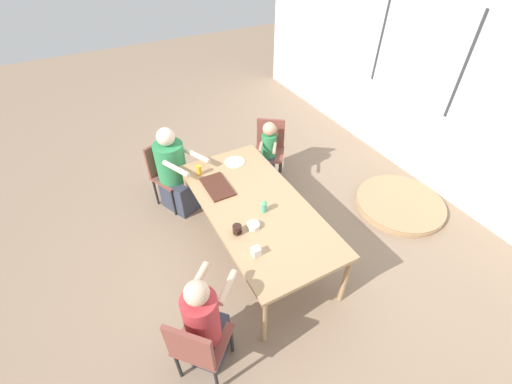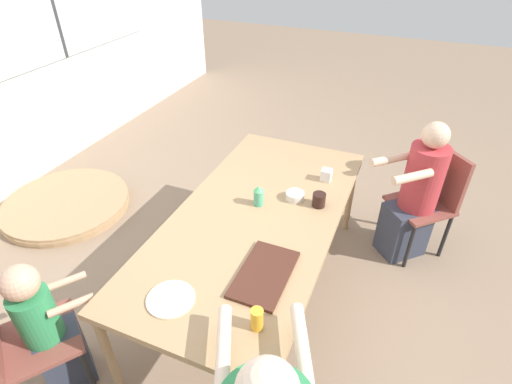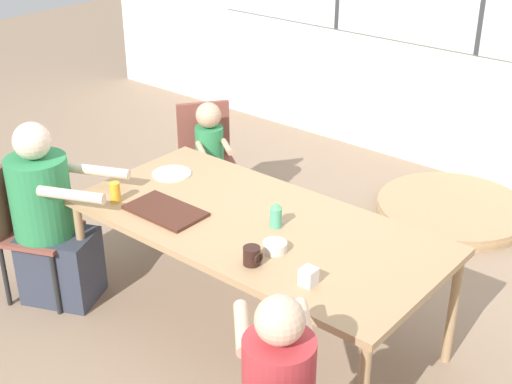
{
  "view_description": "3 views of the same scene",
  "coord_description": "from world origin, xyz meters",
  "px_view_note": "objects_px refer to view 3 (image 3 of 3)",
  "views": [
    {
      "loc": [
        2.27,
        -1.22,
        3.13
      ],
      "look_at": [
        0.0,
        0.0,
        0.89
      ],
      "focal_mm": 24.0,
      "sensor_mm": 36.0,
      "label": 1
    },
    {
      "loc": [
        -1.83,
        -0.76,
        2.28
      ],
      "look_at": [
        0.0,
        0.0,
        0.89
      ],
      "focal_mm": 28.0,
      "sensor_mm": 36.0,
      "label": 2
    },
    {
      "loc": [
        2.14,
        -2.58,
        2.58
      ],
      "look_at": [
        0.0,
        0.0,
        0.89
      ],
      "focal_mm": 50.0,
      "sensor_mm": 36.0,
      "label": 3
    }
  ],
  "objects_px": {
    "chair_for_woman_green_shirt": "(25,219)",
    "coffee_mug": "(252,256)",
    "person_woman_green_shirt": "(50,224)",
    "sippy_cup": "(276,214)",
    "folded_table_stack": "(453,209)",
    "person_toddler": "(211,169)",
    "chair_for_toddler": "(206,152)",
    "juice_glass": "(115,192)",
    "milk_carton_small": "(308,277)",
    "bowl_white_shallow": "(275,247)"
  },
  "relations": [
    {
      "from": "person_woman_green_shirt",
      "to": "coffee_mug",
      "type": "xyz_separation_m",
      "value": [
        1.41,
        0.18,
        0.25
      ]
    },
    {
      "from": "sippy_cup",
      "to": "person_woman_green_shirt",
      "type": "bearing_deg",
      "value": -156.6
    },
    {
      "from": "chair_for_toddler",
      "to": "person_woman_green_shirt",
      "type": "xyz_separation_m",
      "value": [
        0.01,
        -1.36,
        -0.01
      ]
    },
    {
      "from": "chair_for_woman_green_shirt",
      "to": "juice_glass",
      "type": "bearing_deg",
      "value": 91.74
    },
    {
      "from": "coffee_mug",
      "to": "juice_glass",
      "type": "height_order",
      "value": "juice_glass"
    },
    {
      "from": "bowl_white_shallow",
      "to": "sippy_cup",
      "type": "bearing_deg",
      "value": 126.99
    },
    {
      "from": "person_toddler",
      "to": "chair_for_toddler",
      "type": "bearing_deg",
      "value": -90.0
    },
    {
      "from": "sippy_cup",
      "to": "folded_table_stack",
      "type": "height_order",
      "value": "sippy_cup"
    },
    {
      "from": "chair_for_toddler",
      "to": "folded_table_stack",
      "type": "bearing_deg",
      "value": 165.73
    },
    {
      "from": "person_toddler",
      "to": "milk_carton_small",
      "type": "height_order",
      "value": "person_toddler"
    },
    {
      "from": "bowl_white_shallow",
      "to": "folded_table_stack",
      "type": "bearing_deg",
      "value": 90.31
    },
    {
      "from": "person_woman_green_shirt",
      "to": "juice_glass",
      "type": "xyz_separation_m",
      "value": [
        0.39,
        0.2,
        0.26
      ]
    },
    {
      "from": "chair_for_woman_green_shirt",
      "to": "coffee_mug",
      "type": "distance_m",
      "value": 1.61
    },
    {
      "from": "sippy_cup",
      "to": "bowl_white_shallow",
      "type": "height_order",
      "value": "sippy_cup"
    },
    {
      "from": "coffee_mug",
      "to": "bowl_white_shallow",
      "type": "xyz_separation_m",
      "value": [
        0.01,
        0.17,
        -0.02
      ]
    },
    {
      "from": "chair_for_woman_green_shirt",
      "to": "bowl_white_shallow",
      "type": "xyz_separation_m",
      "value": [
        1.58,
        0.42,
        0.22
      ]
    },
    {
      "from": "chair_for_woman_green_shirt",
      "to": "person_woman_green_shirt",
      "type": "distance_m",
      "value": 0.17
    },
    {
      "from": "coffee_mug",
      "to": "folded_table_stack",
      "type": "distance_m",
      "value": 2.47
    },
    {
      "from": "bowl_white_shallow",
      "to": "folded_table_stack",
      "type": "height_order",
      "value": "bowl_white_shallow"
    },
    {
      "from": "person_toddler",
      "to": "coffee_mug",
      "type": "height_order",
      "value": "person_toddler"
    },
    {
      "from": "coffee_mug",
      "to": "chair_for_woman_green_shirt",
      "type": "bearing_deg",
      "value": -170.78
    },
    {
      "from": "coffee_mug",
      "to": "folded_table_stack",
      "type": "height_order",
      "value": "coffee_mug"
    },
    {
      "from": "chair_for_toddler",
      "to": "juice_glass",
      "type": "xyz_separation_m",
      "value": [
        0.4,
        -1.17,
        0.26
      ]
    },
    {
      "from": "sippy_cup",
      "to": "juice_glass",
      "type": "bearing_deg",
      "value": -158.1
    },
    {
      "from": "person_woman_green_shirt",
      "to": "folded_table_stack",
      "type": "height_order",
      "value": "person_woman_green_shirt"
    },
    {
      "from": "milk_carton_small",
      "to": "bowl_white_shallow",
      "type": "height_order",
      "value": "milk_carton_small"
    },
    {
      "from": "chair_for_woman_green_shirt",
      "to": "bowl_white_shallow",
      "type": "distance_m",
      "value": 1.65
    },
    {
      "from": "juice_glass",
      "to": "folded_table_stack",
      "type": "bearing_deg",
      "value": 66.62
    },
    {
      "from": "milk_carton_small",
      "to": "juice_glass",
      "type": "bearing_deg",
      "value": -179.16
    },
    {
      "from": "person_woman_green_shirt",
      "to": "bowl_white_shallow",
      "type": "relative_size",
      "value": 9.3
    },
    {
      "from": "folded_table_stack",
      "to": "person_woman_green_shirt",
      "type": "bearing_deg",
      "value": -118.94
    },
    {
      "from": "chair_for_woman_green_shirt",
      "to": "person_woman_green_shirt",
      "type": "xyz_separation_m",
      "value": [
        0.16,
        0.07,
        -0.01
      ]
    },
    {
      "from": "person_toddler",
      "to": "bowl_white_shallow",
      "type": "xyz_separation_m",
      "value": [
        1.3,
        -0.92,
        0.29
      ]
    },
    {
      "from": "person_toddler",
      "to": "juice_glass",
      "type": "xyz_separation_m",
      "value": [
        0.28,
        -1.08,
        0.32
      ]
    },
    {
      "from": "person_woman_green_shirt",
      "to": "folded_table_stack",
      "type": "relative_size",
      "value": 1.01
    },
    {
      "from": "chair_for_toddler",
      "to": "bowl_white_shallow",
      "type": "bearing_deg",
      "value": 90.52
    },
    {
      "from": "person_woman_green_shirt",
      "to": "chair_for_woman_green_shirt",
      "type": "bearing_deg",
      "value": -90.0
    },
    {
      "from": "chair_for_toddler",
      "to": "bowl_white_shallow",
      "type": "relative_size",
      "value": 7.01
    },
    {
      "from": "chair_for_woman_green_shirt",
      "to": "person_woman_green_shirt",
      "type": "relative_size",
      "value": 0.75
    },
    {
      "from": "milk_carton_small",
      "to": "sippy_cup",
      "type": "bearing_deg",
      "value": 143.68
    },
    {
      "from": "person_woman_green_shirt",
      "to": "coffee_mug",
      "type": "bearing_deg",
      "value": 73.23
    },
    {
      "from": "sippy_cup",
      "to": "milk_carton_small",
      "type": "relative_size",
      "value": 1.68
    },
    {
      "from": "sippy_cup",
      "to": "folded_table_stack",
      "type": "bearing_deg",
      "value": 86.03
    },
    {
      "from": "milk_carton_small",
      "to": "chair_for_woman_green_shirt",
      "type": "bearing_deg",
      "value": -171.34
    },
    {
      "from": "person_toddler",
      "to": "coffee_mug",
      "type": "bearing_deg",
      "value": 85.82
    },
    {
      "from": "person_toddler",
      "to": "coffee_mug",
      "type": "xyz_separation_m",
      "value": [
        1.3,
        -1.09,
        0.31
      ]
    },
    {
      "from": "sippy_cup",
      "to": "bowl_white_shallow",
      "type": "xyz_separation_m",
      "value": [
        0.15,
        -0.2,
        -0.05
      ]
    },
    {
      "from": "chair_for_woman_green_shirt",
      "to": "folded_table_stack",
      "type": "relative_size",
      "value": 0.76
    },
    {
      "from": "chair_for_woman_green_shirt",
      "to": "person_woman_green_shirt",
      "type": "bearing_deg",
      "value": 90.0
    },
    {
      "from": "chair_for_woman_green_shirt",
      "to": "bowl_white_shallow",
      "type": "height_order",
      "value": "chair_for_woman_green_shirt"
    }
  ]
}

